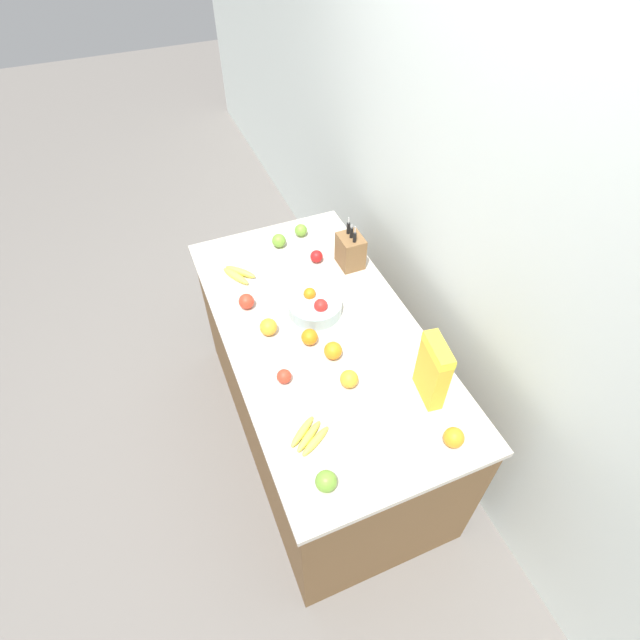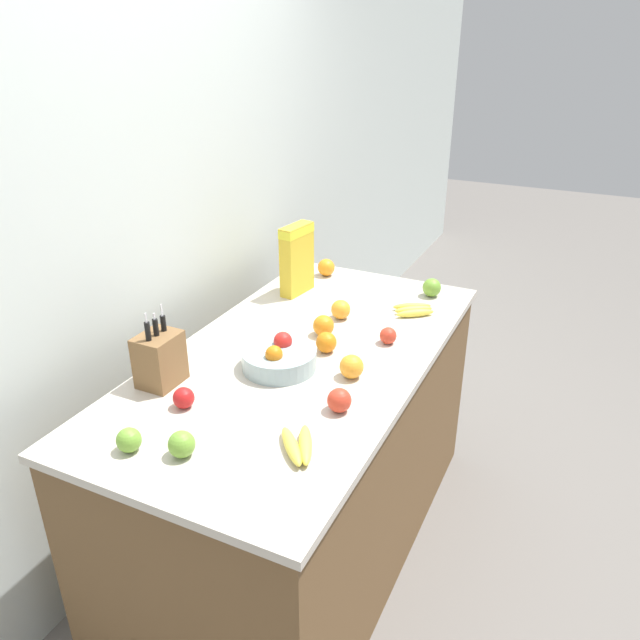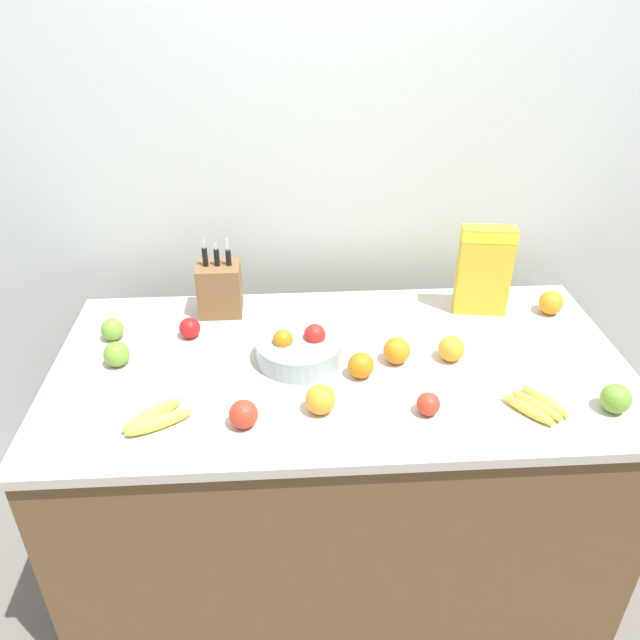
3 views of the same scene
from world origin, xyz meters
name	(u,v)px [view 3 (image 3 of 3)]	position (x,y,z in m)	size (l,w,h in m)	color
ground_plane	(337,558)	(0.00, 0.00, 0.00)	(14.00, 14.00, 0.00)	slate
wall_back	(326,172)	(0.00, 0.66, 1.30)	(9.00, 0.06, 2.60)	silver
counter	(338,470)	(0.00, 0.00, 0.46)	(1.75, 0.90, 0.91)	brown
knife_block	(220,288)	(-0.39, 0.33, 1.01)	(0.14, 0.12, 0.28)	brown
cereal_box	(484,267)	(0.51, 0.28, 1.09)	(0.19, 0.09, 0.31)	gold
fruit_bowl	(299,349)	(-0.13, 0.02, 0.95)	(0.26, 0.26, 0.11)	#99B2B7
banana_bunch_left	(537,405)	(0.51, -0.26, 0.93)	(0.18, 0.19, 0.03)	yellow
banana_bunch_right	(156,418)	(-0.52, -0.26, 0.93)	(0.19, 0.17, 0.04)	yellow
apple_front	(190,328)	(-0.48, 0.17, 0.95)	(0.07, 0.07, 0.07)	red
apple_by_knife_block	(112,329)	(-0.72, 0.18, 0.95)	(0.07, 0.07, 0.07)	#6B9E33
apple_leftmost	(428,404)	(0.21, -0.26, 0.95)	(0.06, 0.06, 0.06)	red
apple_rear	(117,354)	(-0.68, 0.03, 0.95)	(0.08, 0.08, 0.08)	#6B9E33
apple_near_bananas	(616,399)	(0.72, -0.28, 0.96)	(0.08, 0.08, 0.08)	#6B9E33
apple_middle	(244,414)	(-0.28, -0.28, 0.95)	(0.08, 0.08, 0.08)	red
orange_near_bowl	(361,365)	(0.05, -0.08, 0.95)	(0.08, 0.08, 0.08)	orange
orange_by_cereal	(551,303)	(0.75, 0.25, 0.96)	(0.08, 0.08, 0.08)	orange
orange_front_center	(451,349)	(0.34, -0.01, 0.95)	(0.08, 0.08, 0.08)	orange
orange_back_center	(320,399)	(-0.08, -0.23, 0.96)	(0.08, 0.08, 0.08)	orange
orange_front_right	(397,351)	(0.17, -0.01, 0.96)	(0.08, 0.08, 0.08)	orange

